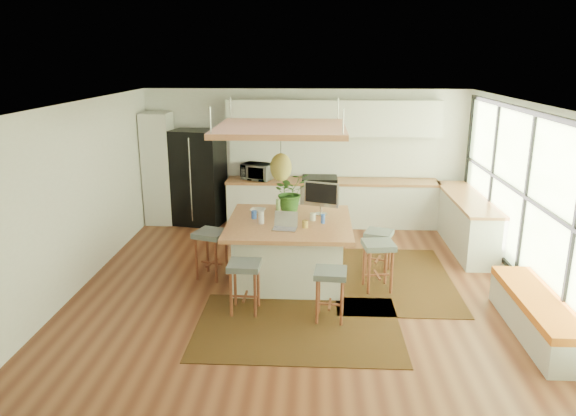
# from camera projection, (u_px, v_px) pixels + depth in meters

# --- Properties ---
(floor) EXTENTS (7.00, 7.00, 0.00)m
(floor) POSITION_uv_depth(u_px,v_px,m) (300.00, 289.00, 7.95)
(floor) COLOR #542618
(floor) RESTS_ON ground
(ceiling) EXTENTS (7.00, 7.00, 0.00)m
(ceiling) POSITION_uv_depth(u_px,v_px,m) (301.00, 104.00, 7.21)
(ceiling) COLOR white
(ceiling) RESTS_ON ground
(wall_back) EXTENTS (6.50, 0.00, 6.50)m
(wall_back) POSITION_uv_depth(u_px,v_px,m) (305.00, 156.00, 10.94)
(wall_back) COLOR silver
(wall_back) RESTS_ON ground
(wall_front) EXTENTS (6.50, 0.00, 6.50)m
(wall_front) POSITION_uv_depth(u_px,v_px,m) (288.00, 317.00, 4.22)
(wall_front) COLOR silver
(wall_front) RESTS_ON ground
(wall_left) EXTENTS (0.00, 7.00, 7.00)m
(wall_left) POSITION_uv_depth(u_px,v_px,m) (76.00, 198.00, 7.74)
(wall_left) COLOR silver
(wall_left) RESTS_ON ground
(wall_right) EXTENTS (0.00, 7.00, 7.00)m
(wall_right) POSITION_uv_depth(u_px,v_px,m) (535.00, 204.00, 7.42)
(wall_right) COLOR silver
(wall_right) RESTS_ON ground
(window_wall) EXTENTS (0.10, 6.20, 2.60)m
(window_wall) POSITION_uv_depth(u_px,v_px,m) (533.00, 200.00, 7.41)
(window_wall) COLOR black
(window_wall) RESTS_ON wall_right
(pantry) EXTENTS (0.55, 0.60, 2.25)m
(pantry) POSITION_uv_depth(u_px,v_px,m) (159.00, 169.00, 10.84)
(pantry) COLOR silver
(pantry) RESTS_ON floor
(back_counter_base) EXTENTS (4.20, 0.60, 0.88)m
(back_counter_base) POSITION_uv_depth(u_px,v_px,m) (332.00, 204.00, 10.86)
(back_counter_base) COLOR silver
(back_counter_base) RESTS_ON floor
(back_counter_top) EXTENTS (4.24, 0.64, 0.05)m
(back_counter_top) POSITION_uv_depth(u_px,v_px,m) (332.00, 182.00, 10.73)
(back_counter_top) COLOR #955534
(back_counter_top) RESTS_ON back_counter_base
(backsplash) EXTENTS (4.20, 0.02, 0.80)m
(backsplash) POSITION_uv_depth(u_px,v_px,m) (332.00, 157.00, 10.90)
(backsplash) COLOR white
(backsplash) RESTS_ON wall_back
(upper_cabinets) EXTENTS (4.20, 0.34, 0.70)m
(upper_cabinets) POSITION_uv_depth(u_px,v_px,m) (333.00, 118.00, 10.52)
(upper_cabinets) COLOR silver
(upper_cabinets) RESTS_ON wall_back
(range) EXTENTS (0.76, 0.62, 1.00)m
(range) POSITION_uv_depth(u_px,v_px,m) (319.00, 201.00, 10.85)
(range) COLOR #A5A5AA
(range) RESTS_ON floor
(right_counter_base) EXTENTS (0.60, 2.50, 0.88)m
(right_counter_base) POSITION_uv_depth(u_px,v_px,m) (466.00, 223.00, 9.61)
(right_counter_base) COLOR silver
(right_counter_base) RESTS_ON floor
(right_counter_top) EXTENTS (0.64, 2.54, 0.05)m
(right_counter_top) POSITION_uv_depth(u_px,v_px,m) (469.00, 198.00, 9.48)
(right_counter_top) COLOR #955534
(right_counter_top) RESTS_ON right_counter_base
(window_bench) EXTENTS (0.52, 2.00, 0.50)m
(window_bench) POSITION_uv_depth(u_px,v_px,m) (537.00, 316.00, 6.59)
(window_bench) COLOR silver
(window_bench) RESTS_ON floor
(ceiling_panel) EXTENTS (1.86, 1.86, 0.80)m
(ceiling_panel) POSITION_uv_depth(u_px,v_px,m) (281.00, 147.00, 7.79)
(ceiling_panel) COLOR #955534
(ceiling_panel) RESTS_ON ceiling
(rug_near) EXTENTS (2.60, 1.80, 0.01)m
(rug_near) POSITION_uv_depth(u_px,v_px,m) (298.00, 327.00, 6.81)
(rug_near) COLOR black
(rug_near) RESTS_ON floor
(rug_right) EXTENTS (1.80, 2.60, 0.01)m
(rug_right) POSITION_uv_depth(u_px,v_px,m) (392.00, 279.00, 8.30)
(rug_right) COLOR black
(rug_right) RESTS_ON floor
(fridge) EXTENTS (1.08, 0.92, 1.92)m
(fridge) POSITION_uv_depth(u_px,v_px,m) (199.00, 179.00, 10.85)
(fridge) COLOR black
(fridge) RESTS_ON floor
(island) EXTENTS (1.85, 1.85, 0.93)m
(island) POSITION_uv_depth(u_px,v_px,m) (289.00, 250.00, 8.20)
(island) COLOR #955534
(island) RESTS_ON floor
(stool_near_left) EXTENTS (0.43, 0.43, 0.71)m
(stool_near_left) POSITION_uv_depth(u_px,v_px,m) (245.00, 287.00, 7.15)
(stool_near_left) COLOR #494F51
(stool_near_left) RESTS_ON floor
(stool_near_right) EXTENTS (0.44, 0.44, 0.69)m
(stool_near_right) POSITION_uv_depth(u_px,v_px,m) (330.00, 294.00, 6.93)
(stool_near_right) COLOR #494F51
(stool_near_right) RESTS_ON floor
(stool_right_front) EXTENTS (0.49, 0.49, 0.74)m
(stool_right_front) POSITION_uv_depth(u_px,v_px,m) (378.00, 267.00, 7.83)
(stool_right_front) COLOR #494F51
(stool_right_front) RESTS_ON floor
(stool_right_back) EXTENTS (0.52, 0.52, 0.68)m
(stool_right_back) POSITION_uv_depth(u_px,v_px,m) (378.00, 251.00, 8.47)
(stool_right_back) COLOR #494F51
(stool_right_back) RESTS_ON floor
(stool_left_side) EXTENTS (0.56, 0.56, 0.75)m
(stool_left_side) POSITION_uv_depth(u_px,v_px,m) (212.00, 255.00, 8.28)
(stool_left_side) COLOR #494F51
(stool_left_side) RESTS_ON floor
(laptop) EXTENTS (0.39, 0.41, 0.26)m
(laptop) POSITION_uv_depth(u_px,v_px,m) (285.00, 221.00, 7.65)
(laptop) COLOR #A5A5AA
(laptop) RESTS_ON island
(monitor) EXTENTS (0.60, 0.38, 0.53)m
(monitor) POSITION_uv_depth(u_px,v_px,m) (321.00, 198.00, 8.33)
(monitor) COLOR #A5A5AA
(monitor) RESTS_ON island
(microwave) EXTENTS (0.66, 0.51, 0.40)m
(microwave) POSITION_uv_depth(u_px,v_px,m) (257.00, 170.00, 10.74)
(microwave) COLOR #A5A5AA
(microwave) RESTS_ON back_counter_top
(island_plant) EXTENTS (0.78, 0.81, 0.48)m
(island_plant) POSITION_uv_depth(u_px,v_px,m) (290.00, 196.00, 8.56)
(island_plant) COLOR #1E4C19
(island_plant) RESTS_ON island
(island_bowl) EXTENTS (0.28, 0.28, 0.06)m
(island_bowl) POSITION_uv_depth(u_px,v_px,m) (258.00, 211.00, 8.50)
(island_bowl) COLOR silver
(island_bowl) RESTS_ON island
(island_bottle_0) EXTENTS (0.07, 0.07, 0.19)m
(island_bottle_0) POSITION_uv_depth(u_px,v_px,m) (254.00, 213.00, 8.17)
(island_bottle_0) COLOR blue
(island_bottle_0) RESTS_ON island
(island_bottle_1) EXTENTS (0.07, 0.07, 0.19)m
(island_bottle_1) POSITION_uv_depth(u_px,v_px,m) (262.00, 217.00, 7.92)
(island_bottle_1) COLOR silver
(island_bottle_1) RESTS_ON island
(island_bottle_2) EXTENTS (0.07, 0.07, 0.19)m
(island_bottle_2) POSITION_uv_depth(u_px,v_px,m) (306.00, 221.00, 7.75)
(island_bottle_2) COLOR #AF863A
(island_bottle_2) RESTS_ON island
(island_bottle_3) EXTENTS (0.07, 0.07, 0.19)m
(island_bottle_3) POSITION_uv_depth(u_px,v_px,m) (313.00, 214.00, 8.08)
(island_bottle_3) COLOR silver
(island_bottle_3) RESTS_ON island
(island_bottle_4) EXTENTS (0.07, 0.07, 0.19)m
(island_bottle_4) POSITION_uv_depth(u_px,v_px,m) (277.00, 210.00, 8.30)
(island_bottle_4) COLOR #6A8952
(island_bottle_4) RESTS_ON island
(island_bottle_5) EXTENTS (0.07, 0.07, 0.19)m
(island_bottle_5) POSITION_uv_depth(u_px,v_px,m) (323.00, 217.00, 7.93)
(island_bottle_5) COLOR blue
(island_bottle_5) RESTS_ON island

